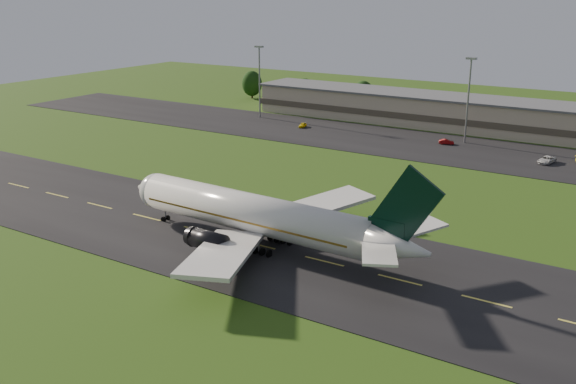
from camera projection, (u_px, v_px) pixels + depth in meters
The scene contains 10 objects.
ground at pixel (258, 245), 92.76m from camera, with size 360.00×360.00×0.00m, color #274310.
taxiway at pixel (258, 245), 92.74m from camera, with size 220.00×30.00×0.10m, color black.
apron at pixel (433, 147), 150.76m from camera, with size 260.00×30.00×0.10m, color black.
airliner at pixel (257, 215), 91.34m from camera, with size 51.28×42.16×15.57m.
terminal at pixel (490, 116), 165.80m from camera, with size 145.00×16.00×8.40m.
light_mast_west at pixel (259, 73), 181.40m from camera, with size 2.40×1.20×20.35m.
light_mast_centre at pixel (469, 90), 150.83m from camera, with size 2.40×1.20×20.35m.
service_vehicle_a at pixel (303, 125), 171.60m from camera, with size 1.39×3.45×1.17m, color yellow.
service_vehicle_b at pixel (446, 142), 152.83m from camera, with size 1.23×3.53×1.16m, color maroon.
service_vehicle_c at pixel (547, 160), 136.17m from camera, with size 2.41×5.24×1.46m, color silver.
Camera 1 is at (49.69, -70.44, 35.38)m, focal length 40.00 mm.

